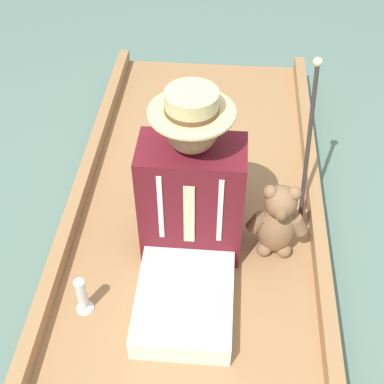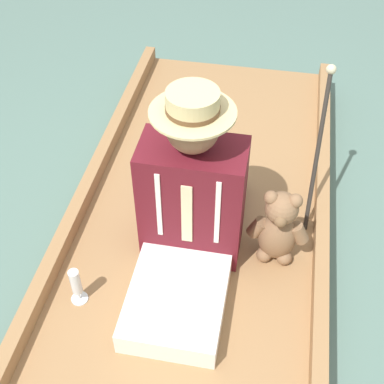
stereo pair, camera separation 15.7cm
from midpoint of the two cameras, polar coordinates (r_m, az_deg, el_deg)
ground_plane at (r=2.52m, az=1.75°, el=-7.93°), size 16.00×16.00×0.00m
punt_boat at (r=2.47m, az=1.78°, el=-6.95°), size 1.20×3.14×0.21m
seat_cushion at (r=2.58m, az=2.75°, el=0.29°), size 0.39×0.27×0.14m
seated_person at (r=2.17m, az=1.89°, el=-2.16°), size 0.43×0.75×0.82m
teddy_bear at (r=2.30m, az=11.15°, el=-3.90°), size 0.27×0.16×0.38m
wine_glass at (r=2.21m, az=-10.26°, el=-9.71°), size 0.07×0.07×0.18m
walking_cane at (r=2.43m, az=15.35°, el=5.77°), size 0.04×0.33×0.70m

